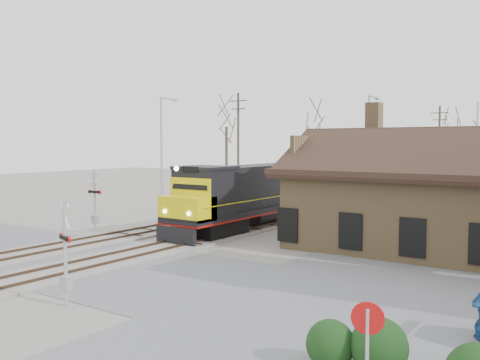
% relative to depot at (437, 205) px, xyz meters
% --- Properties ---
extents(ground, '(140.00, 140.00, 0.00)m').
position_rel_depot_xyz_m(ground, '(-11.99, -12.00, -2.41)').
color(ground, gray).
rests_on(ground, ground).
extents(road, '(60.00, 9.00, 0.03)m').
position_rel_depot_xyz_m(road, '(-11.99, -12.00, -2.39)').
color(road, slate).
rests_on(road, ground).
extents(track_main, '(3.40, 90.00, 0.24)m').
position_rel_depot_xyz_m(track_main, '(-11.99, 3.00, -2.34)').
color(track_main, gray).
rests_on(track_main, ground).
extents(track_siding, '(3.40, 90.00, 0.24)m').
position_rel_depot_xyz_m(track_siding, '(-16.49, 3.00, -2.34)').
color(track_siding, gray).
rests_on(track_siding, ground).
extents(depot, '(15.20, 9.31, 7.90)m').
position_rel_depot_xyz_m(depot, '(0.00, 0.00, 0.00)').
color(depot, olive).
rests_on(depot, ground).
extents(locomotive_lead, '(2.89, 19.39, 4.30)m').
position_rel_depot_xyz_m(locomotive_lead, '(-11.99, 2.44, -0.15)').
color(locomotive_lead, black).
rests_on(locomotive_lead, ground).
extents(locomotive_trailing, '(2.89, 19.39, 4.07)m').
position_rel_depot_xyz_m(locomotive_trailing, '(-11.99, 22.10, -0.15)').
color(locomotive_trailing, black).
rests_on(locomotive_trailing, ground).
extents(crossbuck_near, '(1.00, 0.43, 3.65)m').
position_rel_depot_xyz_m(crossbuck_near, '(-7.90, -16.87, -0.67)').
color(crossbuck_near, '#A5A8AD').
rests_on(crossbuck_near, ground).
extents(crossbuck_far, '(1.14, 0.30, 3.98)m').
position_rel_depot_xyz_m(crossbuck_far, '(-18.68, -6.54, -0.53)').
color(crossbuck_far, '#A5A8AD').
rests_on(crossbuck_far, ground).
extents(do_not_enter_sign, '(0.69, 0.21, 2.35)m').
position_rel_depot_xyz_m(do_not_enter_sign, '(3.29, -17.92, -0.79)').
color(do_not_enter_sign, '#A5A8AD').
rests_on(do_not_enter_sign, ground).
extents(hedge_a, '(1.22, 1.22, 1.22)m').
position_rel_depot_xyz_m(hedge_a, '(1.74, -16.36, -1.79)').
color(hedge_a, black).
rests_on(hedge_a, ground).
extents(hedge_b, '(1.40, 1.40, 1.40)m').
position_rel_depot_xyz_m(hedge_b, '(2.87, -16.05, -1.71)').
color(hedge_b, black).
rests_on(hedge_b, ground).
extents(streetlight_a, '(0.25, 2.04, 9.23)m').
position_rel_depot_xyz_m(streetlight_a, '(-22.04, 3.19, 2.75)').
color(streetlight_a, '#A5A8AD').
rests_on(streetlight_a, ground).
extents(streetlight_b, '(0.25, 2.04, 9.15)m').
position_rel_depot_xyz_m(streetlight_b, '(-7.62, 10.16, 2.71)').
color(streetlight_b, '#A5A8AD').
rests_on(streetlight_b, ground).
extents(streetlight_c, '(0.25, 2.04, 9.43)m').
position_rel_depot_xyz_m(streetlight_c, '(-3.12, 25.94, 2.85)').
color(streetlight_c, '#A5A8AD').
rests_on(streetlight_c, ground).
extents(utility_pole_a, '(2.00, 0.24, 10.58)m').
position_rel_depot_xyz_m(utility_pole_a, '(-23.55, 15.84, 3.12)').
color(utility_pole_a, '#382D23').
rests_on(utility_pole_a, ground).
extents(utility_pole_b, '(2.00, 0.24, 9.83)m').
position_rel_depot_xyz_m(utility_pole_b, '(-9.03, 35.52, 2.73)').
color(utility_pole_b, '#382D23').
rests_on(utility_pole_b, ground).
extents(tree_a, '(4.94, 4.94, 12.11)m').
position_rel_depot_xyz_m(tree_a, '(-28.81, 21.03, 6.22)').
color(tree_a, '#382D23').
rests_on(tree_a, ground).
extents(tree_b, '(4.58, 4.58, 11.22)m').
position_rel_depot_xyz_m(tree_b, '(-20.74, 27.15, 5.58)').
color(tree_b, '#382D23').
rests_on(tree_b, ground).
extents(tree_c, '(4.37, 4.37, 10.71)m').
position_rel_depot_xyz_m(tree_c, '(-7.99, 36.91, 5.22)').
color(tree_c, '#382D23').
rests_on(tree_c, ground).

